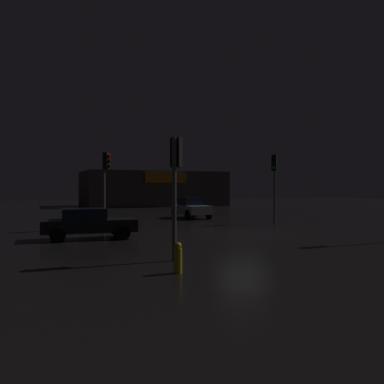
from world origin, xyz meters
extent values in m
plane|color=black|center=(0.00, 0.00, 0.00)|extent=(120.00, 120.00, 0.00)
cube|color=#4C4742|center=(5.33, 33.23, 2.18)|extent=(17.53, 9.95, 4.37)
cube|color=orange|center=(5.33, 28.11, 3.49)|extent=(4.83, 0.24, 1.15)
cylinder|color=#595B60|center=(-5.58, -5.54, 1.92)|extent=(0.14, 0.14, 3.85)
cube|color=black|center=(-5.47, -5.43, 3.38)|extent=(0.41, 0.41, 0.93)
sphere|color=red|center=(-5.36, -5.32, 3.66)|extent=(0.20, 0.20, 0.20)
sphere|color=black|center=(-5.36, -5.32, 3.38)|extent=(0.20, 0.20, 0.20)
sphere|color=black|center=(-5.36, -5.32, 3.11)|extent=(0.20, 0.20, 0.20)
cylinder|color=#595B60|center=(-5.87, 5.17, 2.12)|extent=(0.16, 0.16, 4.24)
cube|color=black|center=(-5.75, 5.07, 3.78)|extent=(0.41, 0.41, 0.93)
sphere|color=red|center=(-5.63, 4.96, 4.05)|extent=(0.20, 0.20, 0.20)
sphere|color=black|center=(-5.63, 4.96, 3.78)|extent=(0.20, 0.20, 0.20)
sphere|color=black|center=(-5.63, 4.96, 3.50)|extent=(0.20, 0.20, 0.20)
cylinder|color=#595B60|center=(5.02, 4.72, 2.21)|extent=(0.15, 0.15, 4.42)
cube|color=black|center=(4.91, 4.62, 3.91)|extent=(0.41, 0.41, 1.03)
sphere|color=black|center=(4.79, 4.51, 4.21)|extent=(0.20, 0.20, 0.20)
sphere|color=black|center=(4.79, 4.51, 3.91)|extent=(0.20, 0.20, 0.20)
sphere|color=#19D13F|center=(4.79, 4.51, 3.60)|extent=(0.20, 0.20, 0.20)
cube|color=black|center=(-7.26, 0.94, 0.60)|extent=(4.17, 1.93, 0.55)
cube|color=black|center=(-7.49, 0.95, 1.12)|extent=(1.95, 1.63, 0.49)
cylinder|color=black|center=(-5.87, 1.69, 0.33)|extent=(0.67, 0.26, 0.66)
cylinder|color=black|center=(-5.97, 0.01, 0.33)|extent=(0.67, 0.26, 0.66)
cylinder|color=black|center=(-8.55, 1.86, 0.33)|extent=(0.67, 0.26, 0.66)
cylinder|color=black|center=(-8.65, 0.18, 0.33)|extent=(0.67, 0.26, 0.66)
cube|color=#B7B7BF|center=(1.64, 10.79, 0.67)|extent=(1.82, 3.96, 0.63)
cube|color=black|center=(1.64, 10.85, 1.28)|extent=(1.57, 1.69, 0.59)
cylinder|color=black|center=(2.53, 9.53, 0.35)|extent=(0.25, 0.71, 0.70)
cylinder|color=black|center=(0.86, 9.47, 0.35)|extent=(0.25, 0.71, 0.70)
cylinder|color=black|center=(2.43, 12.10, 0.35)|extent=(0.25, 0.71, 0.70)
cylinder|color=black|center=(0.76, 12.04, 0.35)|extent=(0.25, 0.71, 0.70)
cylinder|color=gold|center=(-6.11, -7.33, 0.33)|extent=(0.22, 0.22, 0.66)
sphere|color=gold|center=(-6.11, -7.33, 0.73)|extent=(0.20, 0.20, 0.20)
cylinder|color=#595B60|center=(-7.30, 6.52, 0.54)|extent=(0.12, 0.12, 1.08)
camera|label=1|loc=(-9.83, -17.36, 2.26)|focal=37.74mm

